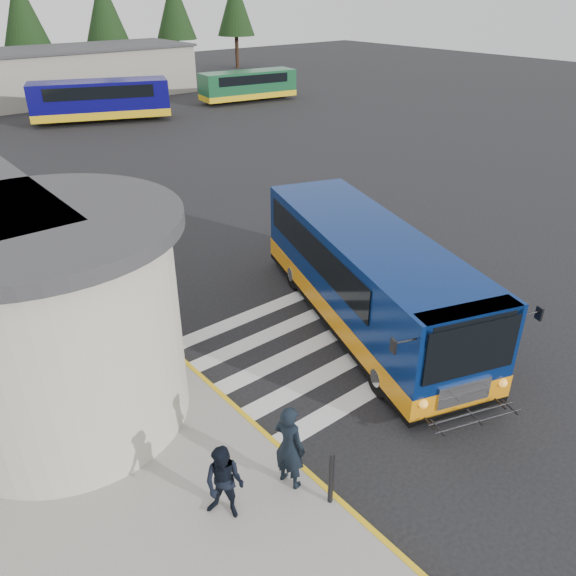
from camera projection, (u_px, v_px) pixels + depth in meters
ground at (314, 324)px, 16.71m from camera, size 140.00×140.00×0.00m
curb_strip at (129, 313)px, 17.13m from camera, size 0.12×34.00×0.16m
crosswalk at (320, 341)px, 15.88m from camera, size 8.00×5.35×0.01m
depot_building at (39, 76)px, 47.62m from camera, size 26.40×8.40×4.20m
tree_line at (2, 12)px, 51.01m from camera, size 58.40×4.40×10.00m
transit_bus at (367, 281)px, 16.15m from camera, size 6.10×10.50×2.89m
pedestrian_a at (289, 446)px, 10.76m from camera, size 0.60×0.77×1.89m
pedestrian_b at (224, 483)px, 10.15m from camera, size 0.94×0.98×1.60m
bollard at (331, 478)px, 10.50m from camera, size 0.10×0.10×1.23m
far_bus_a at (100, 99)px, 40.68m from camera, size 9.97×6.07×2.49m
far_bus_b at (248, 85)px, 48.00m from camera, size 8.58×3.53×2.15m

